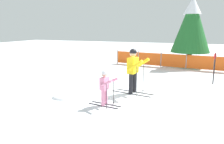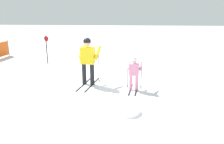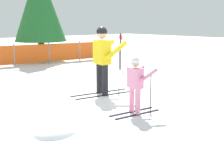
# 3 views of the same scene
# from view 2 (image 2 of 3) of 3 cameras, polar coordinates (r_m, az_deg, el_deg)

# --- Properties ---
(ground_plane) EXTENTS (60.00, 60.00, 0.00)m
(ground_plane) POSITION_cam_2_polar(r_m,az_deg,el_deg) (8.53, -6.16, -3.02)
(ground_plane) COLOR white
(skier_adult) EXTENTS (1.73, 0.84, 1.79)m
(skier_adult) POSITION_cam_2_polar(r_m,az_deg,el_deg) (8.18, -6.32, 3.97)
(skier_adult) COLOR black
(skier_adult) RESTS_ON ground_plane
(skier_child) EXTENTS (1.16, 0.56, 1.21)m
(skier_child) POSITION_cam_2_polar(r_m,az_deg,el_deg) (7.66, 5.79, 0.35)
(skier_child) COLOR black
(skier_child) RESTS_ON ground_plane
(trail_marker) EXTENTS (0.13, 0.27, 1.47)m
(trail_marker) POSITION_cam_2_polar(r_m,az_deg,el_deg) (11.86, -16.72, 6.40)
(trail_marker) COLOR black
(trail_marker) RESTS_ON ground_plane
(snow_mound) EXTENTS (0.76, 0.65, 0.30)m
(snow_mound) POSITION_cam_2_polar(r_m,az_deg,el_deg) (6.21, 4.70, -10.60)
(snow_mound) COLOR white
(snow_mound) RESTS_ON ground_plane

